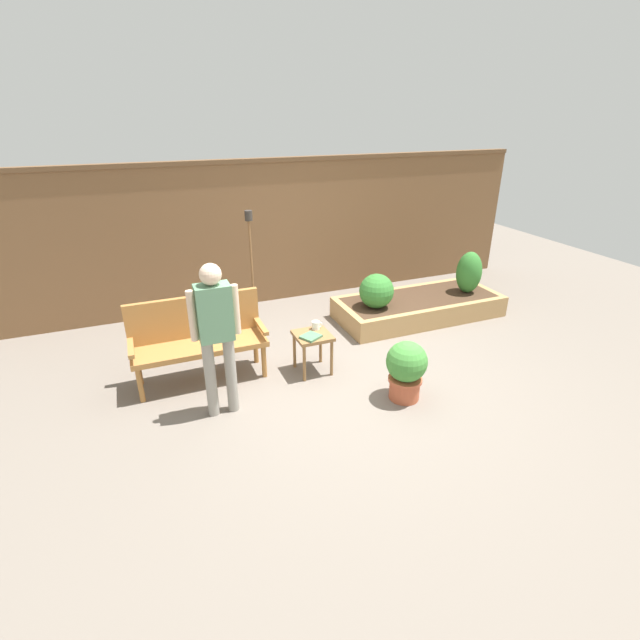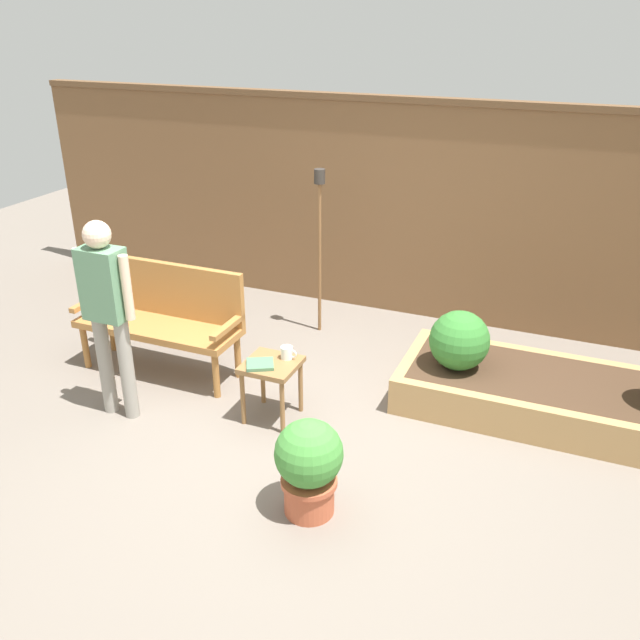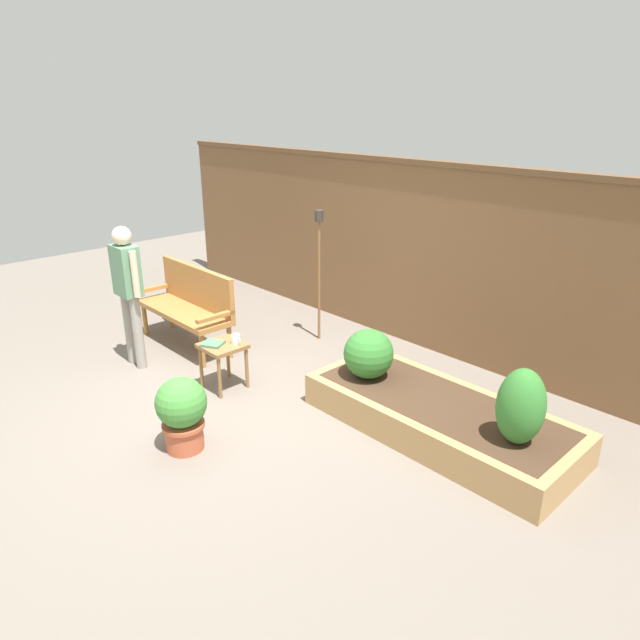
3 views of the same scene
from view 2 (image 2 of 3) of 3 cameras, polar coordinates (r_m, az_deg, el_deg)
The scene contains 11 objects.
ground_plane at distance 5.00m, azimuth -2.01°, elevation -10.36°, with size 14.00×14.00×0.00m, color #70665B.
fence_back at distance 6.77m, azimuth 7.11°, elevation 9.34°, with size 8.40×0.14×2.16m.
garden_bench at distance 5.89m, azimuth -13.20°, elevation 0.78°, with size 1.44×0.48×0.94m.
side_table at distance 5.09m, azimuth -4.15°, elevation -4.44°, with size 0.40×0.40×0.48m.
cup_on_table at distance 5.08m, azimuth -2.82°, elevation -2.79°, with size 0.13×0.09×0.10m.
book_on_table at distance 5.00m, azimuth -5.12°, elevation -3.77°, with size 0.20×0.18×0.03m, color #4C7A56.
potted_boxwood at distance 4.19m, azimuth -0.95°, elevation -12.11°, with size 0.43×0.43×0.65m.
raised_planter_bed at distance 5.55m, azimuth 19.37°, elevation -6.21°, with size 2.40×1.00×0.30m.
shrub_near_bench at distance 5.35m, azimuth 11.76°, elevation -1.71°, with size 0.47×0.47×0.47m.
tiki_torch at distance 6.25m, azimuth -0.04°, elevation 8.31°, with size 0.10×0.10×1.59m.
person_by_bench at distance 5.13m, azimuth -17.66°, elevation 1.32°, with size 0.47×0.20×1.56m.
Camera 2 is at (1.73, -3.70, 2.88)m, focal length 37.65 mm.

